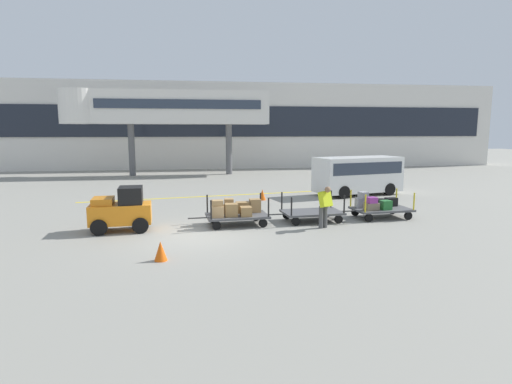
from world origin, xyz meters
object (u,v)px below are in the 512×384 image
baggage_cart_lead (235,211)px  baggage_handler (325,205)px  baggage_cart_middle (312,213)px  safety_cone_far (161,251)px  baggage_tug (122,210)px  safety_cone_near (262,195)px  baggage_cart_tail (378,206)px  shuttle_van (358,173)px

baggage_cart_lead → baggage_handler: 3.37m
baggage_cart_middle → safety_cone_far: (-5.52, -4.24, -0.07)m
baggage_tug → safety_cone_far: bearing=-66.5°
baggage_cart_middle → safety_cone_near: 5.39m
baggage_cart_middle → safety_cone_near: bearing=101.9°
baggage_tug → baggage_handler: 7.29m
baggage_cart_lead → baggage_cart_middle: bearing=3.4°
baggage_tug → baggage_cart_tail: (10.00, 0.78, -0.26)m
shuttle_van → baggage_cart_middle: bearing=-125.2°
baggage_handler → baggage_cart_lead: bearing=162.1°
baggage_tug → safety_cone_far: size_ratio=3.95×
baggage_tug → baggage_cart_middle: size_ratio=0.71×
baggage_cart_middle → baggage_handler: 1.33m
baggage_tug → baggage_cart_tail: bearing=4.5°
safety_cone_near → baggage_handler: bearing=-79.3°
baggage_cart_lead → shuttle_van: size_ratio=0.60×
baggage_tug → baggage_cart_middle: bearing=4.2°
safety_cone_near → baggage_cart_tail: bearing=-51.6°
shuttle_van → safety_cone_far: 14.49m
safety_cone_near → safety_cone_far: size_ratio=1.00×
baggage_handler → shuttle_van: shuttle_van is taller
baggage_cart_tail → safety_cone_far: size_ratio=5.54×
baggage_cart_lead → baggage_cart_middle: same height
baggage_cart_tail → safety_cone_far: baggage_cart_tail is taller
safety_cone_near → safety_cone_far: (-4.41, -9.51, 0.00)m
baggage_cart_middle → baggage_cart_tail: (2.86, 0.26, 0.15)m
baggage_cart_tail → baggage_handler: 3.14m
baggage_tug → baggage_cart_lead: (4.07, 0.34, -0.21)m
safety_cone_far → baggage_cart_middle: bearing=37.5°
baggage_tug → safety_cone_far: 4.08m
baggage_cart_lead → shuttle_van: 9.91m
baggage_tug → baggage_cart_lead: bearing=4.8°
baggage_handler → baggage_tug: bearing=174.5°
baggage_tug → baggage_cart_middle: baggage_tug is taller
shuttle_van → safety_cone_near: 5.70m
baggage_cart_middle → safety_cone_near: size_ratio=5.54×
baggage_cart_middle → safety_cone_near: (-1.11, 5.27, -0.07)m
baggage_tug → baggage_cart_tail: size_ratio=0.71×
baggage_cart_tail → safety_cone_near: (-3.97, 5.02, -0.22)m
baggage_cart_middle → baggage_handler: size_ratio=1.95×
baggage_cart_tail → shuttle_van: bearing=75.4°
baggage_cart_tail → baggage_cart_lead: bearing=-175.8°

